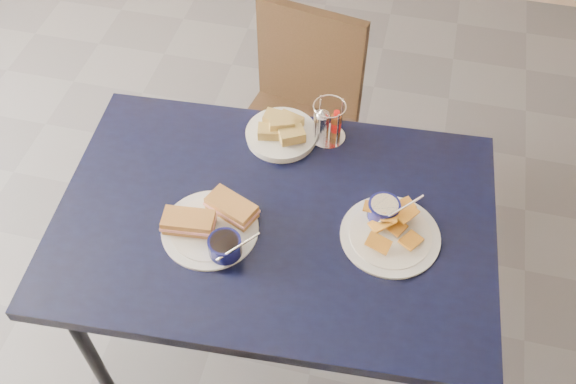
% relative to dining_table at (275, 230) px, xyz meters
% --- Properties ---
extents(ground, '(6.00, 6.00, 0.00)m').
position_rel_dining_table_xyz_m(ground, '(-0.23, -0.12, -0.69)').
color(ground, '#4A4A4E').
rests_on(ground, ground).
extents(dining_table, '(1.28, 0.90, 0.75)m').
position_rel_dining_table_xyz_m(dining_table, '(0.00, 0.00, 0.00)').
color(dining_table, black).
rests_on(dining_table, ground).
extents(chair_far, '(0.48, 0.46, 0.87)m').
position_rel_dining_table_xyz_m(chair_far, '(-0.10, 0.70, -0.18)').
color(chair_far, black).
rests_on(chair_far, ground).
extents(sandwich_plate, '(0.30, 0.27, 0.12)m').
position_rel_dining_table_xyz_m(sandwich_plate, '(-0.15, -0.09, 0.09)').
color(sandwich_plate, white).
rests_on(sandwich_plate, dining_table).
extents(plantain_plate, '(0.28, 0.28, 0.12)m').
position_rel_dining_table_xyz_m(plantain_plate, '(0.32, 0.03, 0.08)').
color(plantain_plate, white).
rests_on(plantain_plate, dining_table).
extents(bread_basket, '(0.22, 0.22, 0.08)m').
position_rel_dining_table_xyz_m(bread_basket, '(-0.05, 0.30, 0.09)').
color(bread_basket, white).
rests_on(bread_basket, dining_table).
extents(condiment_caddy, '(0.11, 0.11, 0.14)m').
position_rel_dining_table_xyz_m(condiment_caddy, '(0.08, 0.34, 0.12)').
color(condiment_caddy, silver).
rests_on(condiment_caddy, dining_table).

